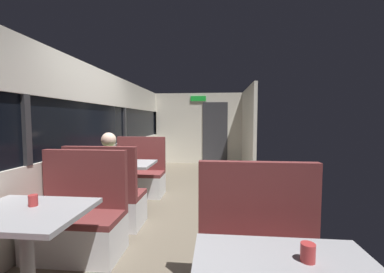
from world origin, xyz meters
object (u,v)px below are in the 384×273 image
(dining_table_mid_window, at_px, (125,169))
(coffee_cup_secondary, at_px, (33,200))
(bench_near_window_facing_entry, at_px, (78,224))
(bench_mid_window_facing_end, at_px, (107,202))
(dining_table_near_window, at_px, (26,223))
(bench_mid_window_facing_entry, at_px, (139,178))
(seated_passenger, at_px, (109,185))
(bench_front_aisle_facing_entry, at_px, (260,268))
(coffee_cup_primary, at_px, (308,253))

(dining_table_mid_window, xyz_separation_m, coffee_cup_secondary, (-0.01, -1.98, 0.15))
(bench_near_window_facing_entry, bearing_deg, bench_mid_window_facing_end, 90.00)
(dining_table_near_window, bearing_deg, bench_mid_window_facing_end, 90.00)
(dining_table_near_window, relative_size, bench_mid_window_facing_end, 0.82)
(bench_mid_window_facing_entry, height_order, seated_passenger, seated_passenger)
(bench_mid_window_facing_end, bearing_deg, bench_front_aisle_facing_entry, -35.66)
(dining_table_near_window, height_order, bench_near_window_facing_entry, bench_near_window_facing_entry)
(bench_front_aisle_facing_entry, relative_size, seated_passenger, 0.87)
(bench_near_window_facing_entry, relative_size, dining_table_mid_window, 1.22)
(bench_near_window_facing_entry, distance_m, bench_mid_window_facing_entry, 2.08)
(bench_front_aisle_facing_entry, height_order, seated_passenger, seated_passenger)
(bench_mid_window_facing_end, relative_size, seated_passenger, 0.87)
(dining_table_mid_window, xyz_separation_m, coffee_cup_primary, (1.90, -2.58, 0.15))
(bench_mid_window_facing_end, height_order, bench_front_aisle_facing_entry, same)
(dining_table_mid_window, height_order, bench_mid_window_facing_end, bench_mid_window_facing_end)
(dining_table_mid_window, relative_size, bench_front_aisle_facing_entry, 0.82)
(bench_near_window_facing_entry, relative_size, coffee_cup_primary, 12.22)
(bench_near_window_facing_entry, distance_m, dining_table_mid_window, 1.42)
(dining_table_mid_window, distance_m, coffee_cup_primary, 3.20)
(bench_mid_window_facing_entry, xyz_separation_m, coffee_cup_secondary, (-0.01, -2.68, 0.46))
(coffee_cup_primary, distance_m, coffee_cup_secondary, 2.00)
(bench_mid_window_facing_end, bearing_deg, coffee_cup_secondary, -90.46)
(bench_front_aisle_facing_entry, height_order, coffee_cup_primary, bench_front_aisle_facing_entry)
(bench_near_window_facing_entry, xyz_separation_m, seated_passenger, (0.00, 0.76, 0.21))
(dining_table_near_window, xyz_separation_m, bench_mid_window_facing_entry, (0.00, 2.78, -0.31))
(bench_mid_window_facing_entry, xyz_separation_m, seated_passenger, (0.00, -1.33, 0.21))
(bench_mid_window_facing_end, xyz_separation_m, coffee_cup_secondary, (-0.01, -1.28, 0.46))
(bench_mid_window_facing_entry, relative_size, seated_passenger, 0.87)
(bench_mid_window_facing_entry, height_order, bench_front_aisle_facing_entry, same)
(bench_mid_window_facing_end, bearing_deg, seated_passenger, 90.00)
(dining_table_near_window, height_order, seated_passenger, seated_passenger)
(bench_mid_window_facing_entry, bearing_deg, dining_table_mid_window, -90.00)
(bench_near_window_facing_entry, relative_size, coffee_cup_secondary, 12.22)
(dining_table_near_window, relative_size, coffee_cup_primary, 10.00)
(dining_table_near_window, xyz_separation_m, bench_mid_window_facing_end, (0.00, 1.38, -0.31))
(dining_table_mid_window, xyz_separation_m, bench_front_aisle_facing_entry, (1.79, -1.98, -0.31))
(bench_mid_window_facing_end, height_order, seated_passenger, seated_passenger)
(bench_front_aisle_facing_entry, bearing_deg, dining_table_near_window, -176.82)
(dining_table_near_window, relative_size, seated_passenger, 0.71)
(bench_near_window_facing_entry, bearing_deg, bench_front_aisle_facing_entry, -18.53)
(seated_passenger, bearing_deg, bench_front_aisle_facing_entry, -37.16)
(bench_front_aisle_facing_entry, distance_m, coffee_cup_primary, 0.76)
(coffee_cup_secondary, bearing_deg, bench_near_window_facing_entry, 89.01)
(dining_table_near_window, distance_m, bench_front_aisle_facing_entry, 1.82)
(dining_table_mid_window, xyz_separation_m, bench_mid_window_facing_entry, (0.00, 0.70, -0.31))
(coffee_cup_primary, bearing_deg, seated_passenger, 134.30)
(dining_table_near_window, bearing_deg, dining_table_mid_window, 90.00)
(dining_table_near_window, xyz_separation_m, dining_table_mid_window, (0.00, 2.08, 0.00))
(bench_mid_window_facing_entry, distance_m, bench_front_aisle_facing_entry, 3.23)
(dining_table_near_window, relative_size, bench_mid_window_facing_entry, 0.82)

